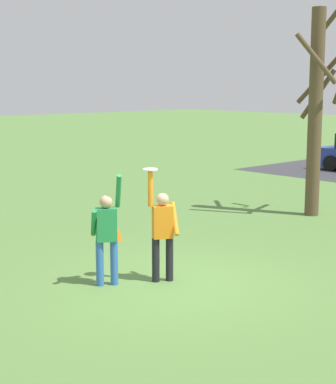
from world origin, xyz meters
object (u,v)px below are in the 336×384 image
person_catcher (163,229)px  field_cone_orange (117,233)px  person_defender (107,232)px  frisbee_disc (150,169)px  bare_tree_tall (318,105)px

person_catcher → field_cone_orange: 3.40m
person_defender → frisbee_disc: (0.40, 0.70, 1.11)m
field_cone_orange → bare_tree_tall: bearing=76.2°
person_catcher → bare_tree_tall: size_ratio=0.33×
person_catcher → person_defender: (-0.51, -0.89, -0.00)m
bare_tree_tall → field_cone_orange: size_ratio=19.80×
person_catcher → bare_tree_tall: (-1.59, 7.17, 2.07)m
person_defender → field_cone_orange: (-2.52, 2.21, -0.82)m
frisbee_disc → field_cone_orange: (-2.91, 1.52, -1.93)m
bare_tree_tall → field_cone_orange: bearing=-103.8°
frisbee_disc → person_defender: bearing=-119.6°
person_catcher → frisbee_disc: frisbee_disc is taller
person_defender → bare_tree_tall: bare_tree_tall is taller
frisbee_disc → bare_tree_tall: size_ratio=0.04×
person_catcher → field_cone_orange: person_catcher is taller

